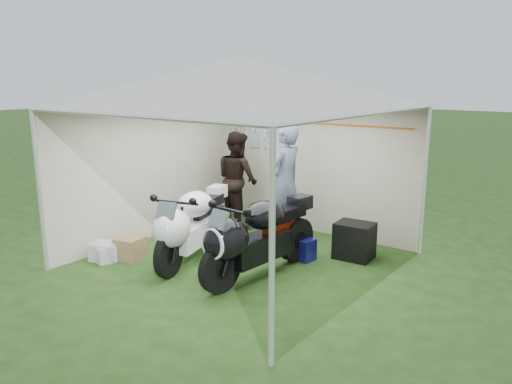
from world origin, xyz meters
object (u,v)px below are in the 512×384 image
canopy_tent (242,88)px  person_dark_jacket (237,179)px  person_blue_jacket (285,182)px  paddock_stand (300,248)px  motorcycle_black (255,235)px  crate_0 (105,251)px  equipment_box (354,241)px  crate_1 (130,248)px  motorcycle_white (190,223)px  crate_2 (104,254)px

canopy_tent → person_dark_jacket: canopy_tent is taller
person_blue_jacket → paddock_stand: bearing=51.7°
motorcycle_black → canopy_tent: bearing=147.6°
crate_0 → equipment_box: bearing=38.8°
motorcycle_black → crate_0: bearing=-154.9°
equipment_box → crate_1: size_ratio=1.48×
paddock_stand → equipment_box: 0.84m
person_blue_jacket → crate_0: (-1.58, -2.52, -0.86)m
motorcycle_white → equipment_box: 2.51m
motorcycle_white → equipment_box: motorcycle_white is taller
motorcycle_white → crate_2: (-1.04, -0.80, -0.48)m
canopy_tent → crate_1: 2.96m
motorcycle_white → equipment_box: (1.89, 1.63, -0.32)m
equipment_box → crate_0: size_ratio=1.38×
person_dark_jacket → person_blue_jacket: size_ratio=0.89×
person_blue_jacket → crate_2: 3.12m
motorcycle_white → crate_0: motorcycle_white is taller
crate_1 → person_blue_jacket: bearing=59.8°
motorcycle_black → crate_2: 2.42m
crate_0 → crate_2: bearing=-46.1°
motorcycle_white → motorcycle_black: bearing=-13.3°
paddock_stand → equipment_box: bearing=39.4°
person_dark_jacket → motorcycle_white: bearing=127.8°
motorcycle_white → person_dark_jacket: 2.03m
motorcycle_black → paddock_stand: size_ratio=5.07×
paddock_stand → person_dark_jacket: person_dark_jacket is taller
motorcycle_black → equipment_box: bearing=69.4°
paddock_stand → crate_2: 2.97m
crate_1 → paddock_stand: bearing=37.6°
crate_0 → crate_1: crate_1 is taller
person_blue_jacket → crate_0: person_blue_jacket is taller
crate_2 → paddock_stand: bearing=39.8°
canopy_tent → equipment_box: canopy_tent is taller
canopy_tent → motorcycle_white: size_ratio=2.66×
paddock_stand → crate_0: (-2.32, -1.86, -0.03)m
motorcycle_white → equipment_box: bearing=23.5°
paddock_stand → crate_0: bearing=-141.4°
motorcycle_black → crate_2: bearing=-153.5°
person_dark_jacket → crate_2: size_ratio=5.47×
crate_2 → motorcycle_black: bearing=21.9°
motorcycle_white → person_blue_jacket: person_blue_jacket is taller
crate_0 → crate_1: size_ratio=1.07×
paddock_stand → crate_0: size_ratio=1.09×
crate_1 → motorcycle_white: bearing=30.8°
person_blue_jacket → equipment_box: 1.57m
person_dark_jacket → crate_1: size_ratio=4.70×
person_blue_jacket → crate_0: 3.10m
person_dark_jacket → crate_2: person_dark_jacket is taller
equipment_box → crate_0: bearing=-141.2°
canopy_tent → person_blue_jacket: (-0.11, 1.27, -1.58)m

